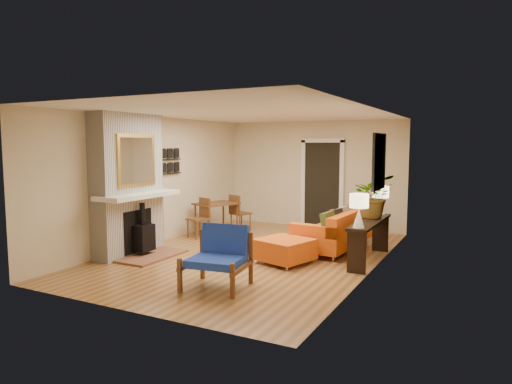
# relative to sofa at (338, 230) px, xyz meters

# --- Properties ---
(room_shell) EXTENTS (6.50, 6.50, 6.50)m
(room_shell) POSITION_rel_sofa_xyz_m (-0.69, 1.43, 0.87)
(room_shell) COLOR #B57545
(room_shell) RESTS_ON ground
(fireplace) EXTENTS (1.09, 1.68, 2.60)m
(fireplace) POSITION_rel_sofa_xyz_m (-3.29, -2.20, 0.87)
(fireplace) COLOR white
(fireplace) RESTS_ON ground
(sofa) EXTENTS (1.05, 2.20, 0.85)m
(sofa) POSITION_rel_sofa_xyz_m (0.00, 0.00, 0.00)
(sofa) COLOR silver
(sofa) RESTS_ON ground
(ottoman) EXTENTS (1.02, 1.02, 0.42)m
(ottoman) POSITION_rel_sofa_xyz_m (-0.49, -1.46, -0.13)
(ottoman) COLOR silver
(ottoman) RESTS_ON ground
(blue_chair) EXTENTS (0.95, 0.93, 0.88)m
(blue_chair) POSITION_rel_sofa_xyz_m (-0.81, -3.06, 0.10)
(blue_chair) COLOR brown
(blue_chair) RESTS_ON ground
(dining_table) EXTENTS (1.07, 1.64, 0.87)m
(dining_table) POSITION_rel_sofa_xyz_m (-2.88, 0.18, 0.20)
(dining_table) COLOR brown
(dining_table) RESTS_ON ground
(console_table) EXTENTS (0.34, 1.85, 0.72)m
(console_table) POSITION_rel_sofa_xyz_m (0.78, -0.69, 0.21)
(console_table) COLOR black
(console_table) RESTS_ON ground
(lamp_near) EXTENTS (0.30, 0.30, 0.54)m
(lamp_near) POSITION_rel_sofa_xyz_m (0.78, -1.46, 0.69)
(lamp_near) COLOR white
(lamp_near) RESTS_ON console_table
(lamp_far) EXTENTS (0.30, 0.30, 0.54)m
(lamp_far) POSITION_rel_sofa_xyz_m (0.78, 0.09, 0.69)
(lamp_far) COLOR white
(lamp_far) RESTS_ON console_table
(houseplant) EXTENTS (0.88, 0.83, 0.79)m
(houseplant) POSITION_rel_sofa_xyz_m (0.77, -0.38, 0.75)
(houseplant) COLOR #1E5919
(houseplant) RESTS_ON console_table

